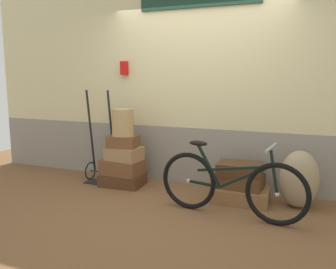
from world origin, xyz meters
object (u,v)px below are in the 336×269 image
object	(u,v)px
suitcase_0	(123,179)
burlap_sack	(299,179)
suitcase_2	(124,154)
luggage_trolley	(101,160)
suitcase_4	(240,195)
suitcase_6	(240,169)
wicker_basket	(123,122)
suitcase_5	(239,181)
bicycle	(230,185)
suitcase_1	(122,167)
suitcase_3	(123,141)

from	to	relation	value
suitcase_0	burlap_sack	bearing A→B (deg)	-2.98
suitcase_0	suitcase_2	bearing A→B (deg)	-7.18
luggage_trolley	suitcase_4	bearing A→B (deg)	-2.45
suitcase_6	wicker_basket	xyz separation A→B (m)	(-1.65, 0.00, 0.50)
suitcase_5	burlap_sack	bearing A→B (deg)	5.75
suitcase_5	bicycle	bearing A→B (deg)	-86.54
suitcase_1	luggage_trolley	xyz separation A→B (m)	(-0.39, 0.06, 0.05)
suitcase_1	suitcase_5	world-z (taller)	suitcase_1
suitcase_4	burlap_sack	distance (m)	0.73
suitcase_2	burlap_sack	size ratio (longest dim) A/B	0.68
suitcase_3	bicycle	xyz separation A→B (m)	(1.65, -0.57, -0.29)
burlap_sack	suitcase_4	bearing A→B (deg)	-174.96
suitcase_0	suitcase_4	size ratio (longest dim) A/B	0.86
suitcase_6	luggage_trolley	world-z (taller)	luggage_trolley
wicker_basket	luggage_trolley	size ratio (longest dim) A/B	0.28
suitcase_5	bicycle	world-z (taller)	bicycle
suitcase_0	suitcase_2	world-z (taller)	suitcase_2
suitcase_2	suitcase_4	world-z (taller)	suitcase_2
wicker_basket	suitcase_1	bearing A→B (deg)	158.08
suitcase_2	suitcase_4	xyz separation A→B (m)	(1.67, -0.04, -0.38)
suitcase_1	suitcase_4	size ratio (longest dim) A/B	0.81
suitcase_6	bicycle	bearing A→B (deg)	-93.67
wicker_basket	suitcase_0	bearing A→B (deg)	145.46
suitcase_0	wicker_basket	bearing A→B (deg)	-37.90
suitcase_6	burlap_sack	xyz separation A→B (m)	(0.69, 0.04, -0.07)
suitcase_2	bicycle	world-z (taller)	bicycle
suitcase_4	luggage_trolley	xyz separation A→B (m)	(-2.09, 0.09, 0.24)
suitcase_2	suitcase_0	bearing A→B (deg)	-177.81
burlap_sack	suitcase_5	bearing A→B (deg)	-178.08
wicker_basket	luggage_trolley	xyz separation A→B (m)	(-0.42, 0.07, -0.59)
luggage_trolley	suitcase_5	bearing A→B (deg)	-1.48
suitcase_2	suitcase_6	world-z (taller)	suitcase_2
suitcase_0	wicker_basket	distance (m)	0.83
suitcase_4	suitcase_6	size ratio (longest dim) A/B	1.26
burlap_sack	suitcase_1	bearing A→B (deg)	-179.38
suitcase_5	suitcase_0	bearing A→B (deg)	-176.44
burlap_sack	bicycle	bearing A→B (deg)	-140.30
suitcase_5	wicker_basket	size ratio (longest dim) A/B	1.51
suitcase_0	suitcase_1	world-z (taller)	suitcase_1
suitcase_3	suitcase_6	size ratio (longest dim) A/B	0.73
suitcase_1	suitcase_4	distance (m)	1.71
suitcase_1	suitcase_6	bearing A→B (deg)	2.09
suitcase_0	wicker_basket	size ratio (longest dim) A/B	1.55
suitcase_6	suitcase_3	bearing A→B (deg)	176.40
burlap_sack	bicycle	distance (m)	0.91
suitcase_3	suitcase_6	xyz separation A→B (m)	(1.66, -0.02, -0.23)
wicker_basket	burlap_sack	world-z (taller)	wicker_basket
suitcase_5	burlap_sack	size ratio (longest dim) A/B	0.83
suitcase_5	burlap_sack	distance (m)	0.70
bicycle	wicker_basket	bearing A→B (deg)	161.60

